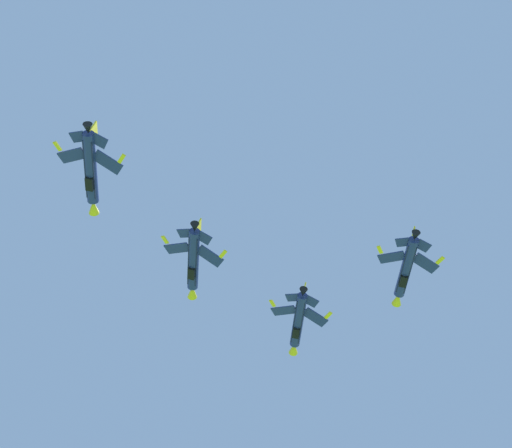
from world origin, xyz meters
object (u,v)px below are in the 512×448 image
fighter_jet_lead (298,322)px  fighter_jet_left_outer (91,170)px  fighter_jet_right_wing (406,269)px  fighter_jet_left_wing (193,261)px

fighter_jet_lead → fighter_jet_left_outer: bearing=-138.4°
fighter_jet_right_wing → fighter_jet_left_outer: 51.23m
fighter_jet_lead → fighter_jet_left_outer: (-41.79, -13.80, 0.41)m
fighter_jet_lead → fighter_jet_right_wing: (9.24, -18.31, 0.42)m
fighter_jet_right_wing → fighter_jet_left_outer: size_ratio=1.00×
fighter_jet_left_wing → fighter_jet_right_wing: bearing=-0.8°
fighter_jet_lead → fighter_jet_right_wing: 20.51m
fighter_jet_lead → fighter_jet_right_wing: size_ratio=1.00×
fighter_jet_left_wing → fighter_jet_right_wing: 33.63m
fighter_jet_right_wing → fighter_jet_left_outer: (-51.03, 4.51, -0.01)m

